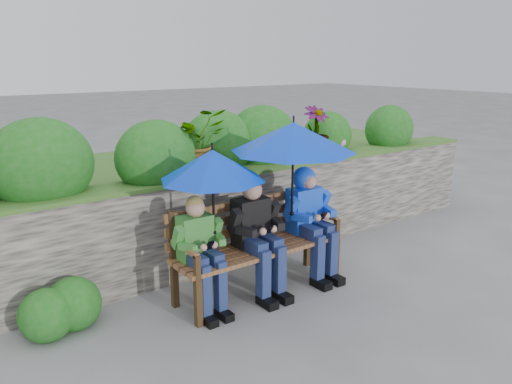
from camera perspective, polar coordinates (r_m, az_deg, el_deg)
ground at (r=5.01m, az=0.69°, el=-10.79°), size 60.00×60.00×0.00m
garden_backdrop at (r=6.08m, az=-8.65°, el=-0.29°), size 8.00×2.87×1.73m
park_bench at (r=4.78m, az=-0.12°, el=-5.45°), size 1.71×0.50×0.90m
boy_left at (r=4.37m, az=-6.34°, el=-6.37°), size 0.44×0.51×1.05m
boy_middle at (r=4.66m, az=0.14°, el=-4.46°), size 0.51×0.58×1.13m
boy_right at (r=5.05m, az=6.17°, el=-2.41°), size 0.51×0.62×1.14m
umbrella_left at (r=4.26m, az=-4.99°, el=3.07°), size 0.92×0.92×0.82m
umbrella_right at (r=4.69m, az=4.29°, el=6.26°), size 1.19×1.19×0.97m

